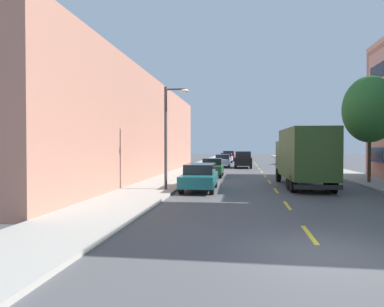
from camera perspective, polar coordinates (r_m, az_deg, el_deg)
ground_plane at (r=38.50m, az=10.94°, el=-2.60°), size 160.00×160.00×0.00m
sidewalk_left at (r=36.83m, az=-0.02°, el=-2.64°), size 3.20×120.00×0.14m
sidewalk_right at (r=37.55m, az=21.99°, el=-2.65°), size 3.20×120.00×0.14m
lane_centerline_dashes at (r=33.03m, az=11.41°, el=-3.21°), size 0.14×47.20×0.01m
apartment_block_opposite at (r=30.77m, az=-14.48°, el=3.78°), size 10.00×36.00×7.87m
street_tree_second at (r=26.17m, az=26.74°, el=6.36°), size 3.45×3.45×6.99m
street_lamp at (r=19.59m, az=-3.76°, el=4.02°), size 1.35×0.28×5.66m
delivery_box_truck at (r=22.57m, az=17.57°, el=-0.20°), size 2.65×8.03×3.56m
parked_hatchback_forest at (r=29.24m, az=3.27°, el=-2.28°), size 1.77×4.01×1.50m
parked_suv_navy at (r=35.68m, az=18.43°, el=-1.34°), size 1.96×4.80×1.93m
parked_wagon_teal at (r=20.18m, az=1.26°, el=-3.69°), size 1.90×4.73×1.50m
parked_wagon_sky at (r=43.74m, az=4.96°, el=-1.08°), size 1.87×4.72×1.50m
parked_hatchback_white at (r=50.91m, az=15.11°, el=-0.85°), size 1.77×4.01×1.50m
parked_wagon_silver at (r=54.53m, az=5.57°, el=-0.64°), size 1.90×4.73×1.50m
parked_pickup_red at (r=61.00m, az=5.95°, el=-0.42°), size 2.04×5.31×1.73m
moving_black_sedan at (r=41.59m, az=8.25°, el=-0.95°), size 1.95×4.80×1.93m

